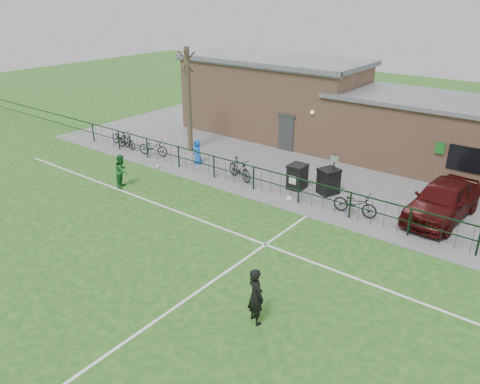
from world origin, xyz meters
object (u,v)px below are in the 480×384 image
Objects in this scene: car_maroon at (443,200)px; bare_tree at (189,101)px; bicycle_e at (355,204)px; spectator_child at (197,152)px; bicycle_a at (121,138)px; bicycle_b at (126,141)px; wheelie_bin_left at (297,177)px; bicycle_d at (240,169)px; ball_ground at (158,167)px; outfield_player at (122,171)px; wheelie_bin_right at (328,182)px; bicycle_c at (153,147)px; sign_post at (333,174)px.

bare_tree is at bearing -175.97° from car_maroon.
spectator_child is at bearing 82.87° from bicycle_e.
car_maroon is 18.63m from bicycle_a.
bicycle_a is 0.78m from bicycle_b.
bare_tree is 8.52m from wheelie_bin_left.
bicycle_a is 1.38× the size of spectator_child.
bicycle_d is at bearing 85.14° from bicycle_e.
bicycle_b is at bearing 109.81° from bicycle_d.
bicycle_d reaches higher than wheelie_bin_left.
car_maroon reaches higher than bicycle_b.
bicycle_a is 9.04× the size of ball_ground.
bicycle_d is (9.21, 0.01, 0.08)m from bicycle_a.
bicycle_a is at bearing -154.40° from bare_tree.
bare_tree is 5.10m from bicycle_a.
outfield_player reaches higher than bicycle_e.
bare_tree is 29.26× the size of ball_ground.
ball_ground is at bearing -142.01° from wheelie_bin_right.
bicycle_c is at bearing -116.83° from bare_tree.
wheelie_bin_left is 11.40m from bicycle_b.
bare_tree reaches higher than sign_post.
bicycle_e is (1.98, -1.32, -0.06)m from wheelie_bin_right.
car_maroon reaches higher than ball_ground.
sign_post is 1.07× the size of bicycle_c.
bicycle_c is (-10.59, -1.28, -0.08)m from wheelie_bin_right.
bicycle_a is at bearing 108.34° from bicycle_d.
bicycle_c is 12.57m from bicycle_e.
bicycle_a is 1.14× the size of outfield_player.
bicycle_e is at bearing -73.18° from bicycle_d.
outfield_player is at bearing -125.75° from wheelie_bin_right.
wheelie_bin_right is (9.57, -0.75, -2.41)m from bare_tree.
spectator_child reaches higher than bicycle_a.
ball_ground is at bearing 93.36° from bicycle_e.
wheelie_bin_right is 0.61× the size of bicycle_d.
wheelie_bin_left is at bearing 71.28° from bicycle_e.
bicycle_c is (2.98, -0.11, 0.00)m from bicycle_a.
car_maroon is 2.57× the size of bicycle_d.
sign_post is at bearing -87.83° from outfield_player.
outfield_player is at bearing -130.09° from bicycle_b.
ball_ground is at bearing -102.79° from bicycle_a.
wheelie_bin_right is 0.48m from sign_post.
bare_tree is 6.04m from bicycle_d.
bicycle_c is 4.67m from outfield_player.
bicycle_d is at bearing -166.37° from wheelie_bin_left.
car_maroon is at bearing -80.68° from bicycle_a.
car_maroon is (6.44, 0.96, 0.26)m from wheelie_bin_left.
outfield_player reaches higher than spectator_child.
bicycle_c is at bearing -173.17° from sign_post.
sign_post reaches higher than bicycle_e.
ball_ground is at bearing -105.53° from bicycle_b.
bare_tree is 3.37m from bicycle_c.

